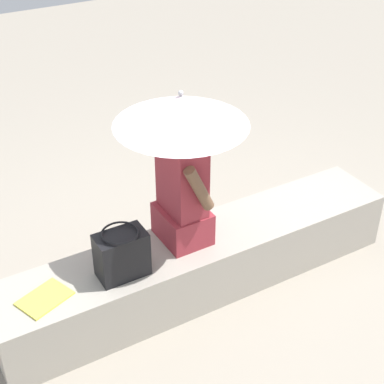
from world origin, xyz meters
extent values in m
plane|color=#9E9384|center=(0.00, 0.00, 0.00)|extent=(14.00, 14.00, 0.00)
cube|color=#A8A093|center=(0.00, 0.00, 0.21)|extent=(2.75, 0.50, 0.41)
cube|color=#992D38|center=(-0.10, 0.06, 0.52)|extent=(0.28, 0.34, 0.22)
cube|color=#992D38|center=(-0.10, 0.06, 0.87)|extent=(0.20, 0.32, 0.48)
sphere|color=brown|center=(-0.10, 0.06, 1.21)|extent=(0.20, 0.20, 0.20)
cylinder|color=brown|center=(-0.10, 0.26, 0.90)|extent=(0.20, 0.07, 0.32)
cylinder|color=brown|center=(-0.10, -0.14, 0.90)|extent=(0.20, 0.07, 0.32)
cylinder|color=#B7B7BC|center=(-0.13, 0.02, 0.92)|extent=(0.02, 0.02, 1.01)
cone|color=silver|center=(-0.13, 0.02, 1.34)|extent=(0.77, 0.77, 0.17)
sphere|color=#B7B7BC|center=(-0.13, 0.02, 1.44)|extent=(0.03, 0.03, 0.03)
cube|color=black|center=(-0.58, -0.07, 0.56)|extent=(0.30, 0.18, 0.29)
torus|color=black|center=(-0.58, -0.07, 0.72)|extent=(0.22, 0.22, 0.01)
cube|color=#EAE04C|center=(-1.06, -0.04, 0.42)|extent=(0.33, 0.29, 0.01)
camera|label=1|loc=(-1.57, -2.59, 2.74)|focal=55.36mm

